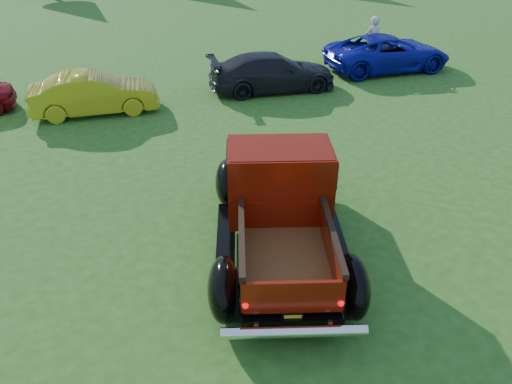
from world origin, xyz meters
name	(u,v)px	position (x,y,z in m)	size (l,w,h in m)	color
ground	(265,235)	(0.00, 0.00, 0.00)	(120.00, 120.00, 0.00)	#295317
pickup_truck	(279,197)	(0.21, -0.15, 0.92)	(3.78, 5.55, 1.94)	black
show_car_yellow	(94,94)	(-2.37, 7.92, 0.62)	(1.31, 3.76, 1.24)	gold
show_car_grey	(272,72)	(3.50, 7.97, 0.63)	(1.75, 4.31, 1.25)	black
show_car_blue	(388,53)	(8.50, 8.55, 0.66)	(2.20, 4.77, 1.33)	#0E129B
spectator	(372,42)	(8.20, 9.23, 0.96)	(0.70, 0.46, 1.92)	beige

